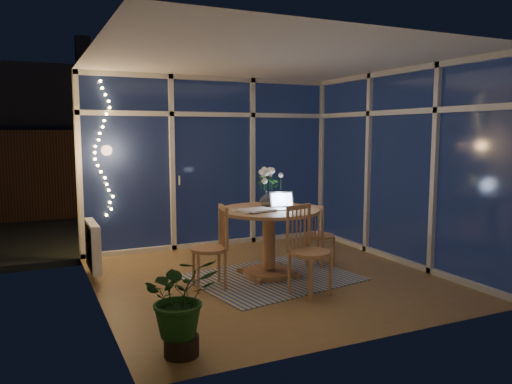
# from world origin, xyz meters

# --- Properties ---
(floor) EXTENTS (4.00, 4.00, 0.00)m
(floor) POSITION_xyz_m (0.00, 0.00, 0.00)
(floor) COLOR olive
(floor) RESTS_ON ground
(ceiling) EXTENTS (4.00, 4.00, 0.00)m
(ceiling) POSITION_xyz_m (0.00, 0.00, 2.60)
(ceiling) COLOR silver
(ceiling) RESTS_ON wall_back
(wall_back) EXTENTS (4.00, 0.04, 2.60)m
(wall_back) POSITION_xyz_m (0.00, 2.00, 1.30)
(wall_back) COLOR silver
(wall_back) RESTS_ON floor
(wall_front) EXTENTS (4.00, 0.04, 2.60)m
(wall_front) POSITION_xyz_m (0.00, -2.00, 1.30)
(wall_front) COLOR silver
(wall_front) RESTS_ON floor
(wall_left) EXTENTS (0.04, 4.00, 2.60)m
(wall_left) POSITION_xyz_m (-2.00, 0.00, 1.30)
(wall_left) COLOR silver
(wall_left) RESTS_ON floor
(wall_right) EXTENTS (0.04, 4.00, 2.60)m
(wall_right) POSITION_xyz_m (2.00, 0.00, 1.30)
(wall_right) COLOR silver
(wall_right) RESTS_ON floor
(window_wall_back) EXTENTS (4.00, 0.10, 2.60)m
(window_wall_back) POSITION_xyz_m (0.00, 1.96, 1.30)
(window_wall_back) COLOR silver
(window_wall_back) RESTS_ON floor
(window_wall_right) EXTENTS (0.10, 4.00, 2.60)m
(window_wall_right) POSITION_xyz_m (1.96, 0.00, 1.30)
(window_wall_right) COLOR silver
(window_wall_right) RESTS_ON floor
(radiator) EXTENTS (0.10, 0.70, 0.58)m
(radiator) POSITION_xyz_m (-1.94, 0.90, 0.40)
(radiator) COLOR white
(radiator) RESTS_ON wall_left
(fairy_lights) EXTENTS (0.24, 0.10, 1.85)m
(fairy_lights) POSITION_xyz_m (-1.65, 1.88, 1.52)
(fairy_lights) COLOR #F5C062
(fairy_lights) RESTS_ON window_wall_back
(garden_patio) EXTENTS (12.00, 6.00, 0.10)m
(garden_patio) POSITION_xyz_m (0.50, 5.00, -0.06)
(garden_patio) COLOR black
(garden_patio) RESTS_ON ground
(garden_fence) EXTENTS (11.00, 0.08, 1.80)m
(garden_fence) POSITION_xyz_m (0.00, 5.50, 0.90)
(garden_fence) COLOR #3A1C15
(garden_fence) RESTS_ON ground
(neighbour_roof) EXTENTS (7.00, 3.00, 2.20)m
(neighbour_roof) POSITION_xyz_m (0.30, 8.50, 2.20)
(neighbour_roof) COLOR #2F3239
(neighbour_roof) RESTS_ON ground
(garden_shrubs) EXTENTS (0.90, 0.90, 0.90)m
(garden_shrubs) POSITION_xyz_m (-0.80, 3.40, 0.45)
(garden_shrubs) COLOR #1B3216
(garden_shrubs) RESTS_ON ground
(rug) EXTENTS (2.10, 1.80, 0.01)m
(rug) POSITION_xyz_m (0.03, -0.01, 0.01)
(rug) COLOR #C2B69E
(rug) RESTS_ON floor
(dining_table) EXTENTS (1.42, 1.42, 0.84)m
(dining_table) POSITION_xyz_m (0.03, 0.09, 0.42)
(dining_table) COLOR #A5764A
(dining_table) RESTS_ON floor
(chair_left) EXTENTS (0.50, 0.50, 0.96)m
(chair_left) POSITION_xyz_m (-0.80, -0.06, 0.48)
(chair_left) COLOR #A5764A
(chair_left) RESTS_ON floor
(chair_right) EXTENTS (0.51, 0.51, 0.84)m
(chair_right) POSITION_xyz_m (0.86, 0.23, 0.42)
(chair_right) COLOR #A5764A
(chair_right) RESTS_ON floor
(chair_front) EXTENTS (0.57, 0.57, 0.99)m
(chair_front) POSITION_xyz_m (0.11, -0.75, 0.49)
(chair_front) COLOR #A5764A
(chair_front) RESTS_ON floor
(laptop) EXTENTS (0.33, 0.30, 0.22)m
(laptop) POSITION_xyz_m (0.20, -0.01, 0.95)
(laptop) COLOR #B5B4B9
(laptop) RESTS_ON dining_table
(flower_vase) EXTENTS (0.23, 0.23, 0.21)m
(flower_vase) POSITION_xyz_m (0.11, 0.31, 0.94)
(flower_vase) COLOR silver
(flower_vase) RESTS_ON dining_table
(bowl) EXTENTS (0.18, 0.18, 0.04)m
(bowl) POSITION_xyz_m (0.35, 0.22, 0.85)
(bowl) COLOR white
(bowl) RESTS_ON dining_table
(newspapers) EXTENTS (0.44, 0.37, 0.02)m
(newspapers) POSITION_xyz_m (-0.19, 0.02, 0.85)
(newspapers) COLOR silver
(newspapers) RESTS_ON dining_table
(phone) EXTENTS (0.12, 0.09, 0.01)m
(phone) POSITION_xyz_m (0.14, 0.03, 0.84)
(phone) COLOR black
(phone) RESTS_ON dining_table
(potted_plant) EXTENTS (0.56, 0.50, 0.76)m
(potted_plant) POSITION_xyz_m (-1.57, -1.60, 0.38)
(potted_plant) COLOR #194518
(potted_plant) RESTS_ON floor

